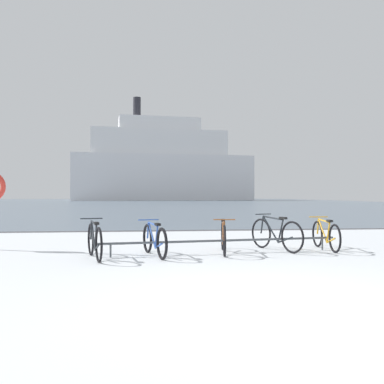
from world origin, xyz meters
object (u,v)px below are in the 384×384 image
at_px(bicycle_4, 326,235).
at_px(ferry_ship, 162,166).
at_px(bicycle_1, 154,240).
at_px(bicycle_2, 223,237).
at_px(bicycle_3, 276,234).
at_px(bicycle_0, 95,241).

distance_m(bicycle_4, ferry_ship, 85.09).
height_order(bicycle_1, bicycle_2, bicycle_2).
relative_size(bicycle_3, ferry_ship, 0.04).
xyz_separation_m(bicycle_3, ferry_ship, (0.56, 84.76, 7.39)).
distance_m(bicycle_2, bicycle_4, 2.49).
bearing_deg(bicycle_0, bicycle_2, 10.44).
distance_m(bicycle_0, bicycle_1, 1.22).
xyz_separation_m(bicycle_0, bicycle_4, (5.19, 0.79, -0.02)).
bearing_deg(bicycle_1, bicycle_2, 9.77).
relative_size(bicycle_0, bicycle_3, 0.99).
distance_m(bicycle_1, bicycle_3, 2.85).
bearing_deg(bicycle_3, bicycle_1, -168.75).
bearing_deg(bicycle_4, ferry_ship, 90.43).
relative_size(bicycle_0, ferry_ship, 0.04).
bearing_deg(bicycle_1, bicycle_4, 7.90).
bearing_deg(bicycle_2, bicycle_4, 6.73).
bearing_deg(bicycle_0, bicycle_3, 11.26).
distance_m(bicycle_3, ferry_ship, 85.08).
bearing_deg(ferry_ship, bicycle_2, -91.24).
bearing_deg(bicycle_3, bicycle_0, -168.74).
xyz_separation_m(bicycle_1, ferry_ship, (3.36, 85.32, 7.43)).
height_order(bicycle_2, bicycle_3, bicycle_3).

